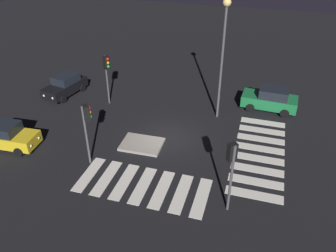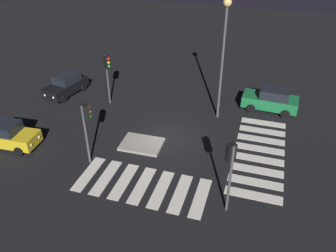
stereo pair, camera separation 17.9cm
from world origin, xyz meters
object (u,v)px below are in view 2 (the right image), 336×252
at_px(street_lamp, 224,42).
at_px(car_yellow, 8,135).
at_px(traffic_island, 142,144).
at_px(car_green, 271,100).
at_px(traffic_light_west, 108,68).
at_px(traffic_light_south, 86,120).
at_px(car_black, 66,85).
at_px(traffic_light_east, 230,161).

bearing_deg(street_lamp, car_yellow, -148.11).
bearing_deg(traffic_island, car_green, 43.51).
distance_m(car_yellow, street_lamp, 15.78).
relative_size(traffic_light_west, street_lamp, 0.47).
bearing_deg(traffic_light_south, car_green, -1.27).
height_order(car_green, car_yellow, car_green).
relative_size(car_black, street_lamp, 0.48).
distance_m(car_yellow, traffic_light_west, 8.73).
bearing_deg(car_black, traffic_island, 70.27).
xyz_separation_m(car_black, traffic_light_south, (6.51, -7.82, 2.20)).
bearing_deg(traffic_light_south, street_lamp, 4.28).
relative_size(car_yellow, traffic_light_west, 0.99).
bearing_deg(car_green, street_lamp, 34.76).
relative_size(car_yellow, traffic_light_south, 1.00).
height_order(car_black, traffic_light_east, traffic_light_east).
bearing_deg(traffic_island, car_yellow, -162.76).
xyz_separation_m(traffic_light_east, street_lamp, (-2.07, 9.33, 2.73)).
xyz_separation_m(traffic_island, traffic_light_west, (-4.55, 4.82, 3.02)).
xyz_separation_m(car_black, traffic_light_east, (15.17, -9.32, 2.28)).
xyz_separation_m(traffic_island, car_yellow, (-8.49, -2.64, 0.76)).
relative_size(car_green, traffic_light_east, 1.05).
xyz_separation_m(car_yellow, car_black, (-0.39, 7.89, 0.01)).
height_order(traffic_island, car_green, car_green).
height_order(car_yellow, street_lamp, street_lamp).
xyz_separation_m(traffic_island, car_black, (-8.89, 5.26, 0.77)).
height_order(traffic_island, traffic_light_east, traffic_light_east).
distance_m(car_black, traffic_light_south, 10.41).
distance_m(traffic_island, traffic_light_east, 8.08).
xyz_separation_m(car_yellow, street_lamp, (12.70, 7.90, 5.02)).
distance_m(traffic_light_south, traffic_light_west, 7.69).
bearing_deg(car_green, traffic_light_east, 85.04).
bearing_deg(traffic_light_west, car_green, 42.55).
bearing_deg(traffic_light_east, car_black, 16.57).
relative_size(car_green, traffic_light_south, 1.08).
height_order(car_green, traffic_light_west, traffic_light_west).
height_order(traffic_island, traffic_light_south, traffic_light_south).
relative_size(car_black, traffic_light_west, 1.03).
distance_m(traffic_island, traffic_light_west, 7.28).
height_order(car_yellow, traffic_light_west, traffic_light_west).
height_order(car_green, traffic_light_south, traffic_light_south).
height_order(traffic_light_south, traffic_light_west, traffic_light_west).
xyz_separation_m(traffic_light_south, traffic_light_east, (8.66, -1.50, 0.07)).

